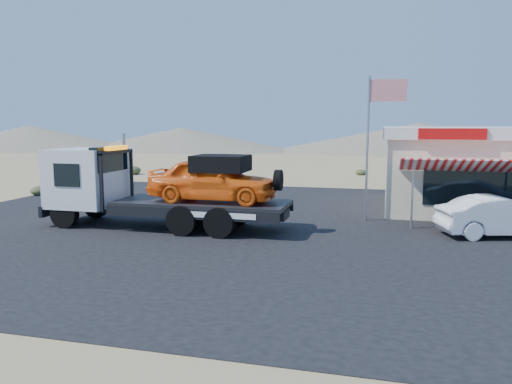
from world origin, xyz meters
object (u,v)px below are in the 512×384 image
tow_truck (160,184)px  flagpole (374,131)px  white_sedan (502,217)px  jerky_store (495,168)px

tow_truck → flagpole: (8.05, 3.42, 2.05)m
white_sedan → tow_truck: bearing=80.4°
tow_truck → flagpole: flagpole is taller
jerky_store → flagpole: size_ratio=1.73×
flagpole → white_sedan: bearing=-22.1°
white_sedan → flagpole: (-4.64, 1.88, 3.01)m
tow_truck → white_sedan: (12.69, 1.53, -0.96)m
white_sedan → flagpole: size_ratio=0.74×
tow_truck → white_sedan: 12.82m
flagpole → jerky_store: bearing=38.8°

